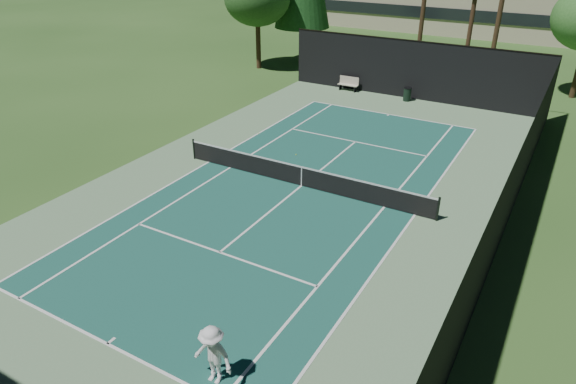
# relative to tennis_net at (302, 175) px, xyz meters

# --- Properties ---
(ground) EXTENTS (160.00, 160.00, 0.00)m
(ground) POSITION_rel_tennis_net_xyz_m (0.00, 0.00, -0.56)
(ground) COLOR #2F5720
(ground) RESTS_ON ground
(apron_slab) EXTENTS (18.00, 32.00, 0.01)m
(apron_slab) POSITION_rel_tennis_net_xyz_m (0.00, 0.00, -0.55)
(apron_slab) COLOR #678E63
(apron_slab) RESTS_ON ground
(court_surface) EXTENTS (10.97, 23.77, 0.01)m
(court_surface) POSITION_rel_tennis_net_xyz_m (0.00, 0.00, -0.55)
(court_surface) COLOR #1A5549
(court_surface) RESTS_ON ground
(court_lines) EXTENTS (11.07, 23.87, 0.01)m
(court_lines) POSITION_rel_tennis_net_xyz_m (0.00, 0.00, -0.54)
(court_lines) COLOR white
(court_lines) RESTS_ON ground
(tennis_net) EXTENTS (12.90, 0.10, 1.10)m
(tennis_net) POSITION_rel_tennis_net_xyz_m (0.00, 0.00, 0.00)
(tennis_net) COLOR black
(tennis_net) RESTS_ON ground
(fence) EXTENTS (18.04, 32.05, 4.03)m
(fence) POSITION_rel_tennis_net_xyz_m (0.00, 0.06, 1.45)
(fence) COLOR black
(fence) RESTS_ON ground
(player) EXTENTS (1.18, 0.68, 1.82)m
(player) POSITION_rel_tennis_net_xyz_m (3.55, -11.38, 0.35)
(player) COLOR white
(player) RESTS_ON ground
(tennis_ball_b) EXTENTS (0.07, 0.07, 0.07)m
(tennis_ball_b) POSITION_rel_tennis_net_xyz_m (-2.01, 3.07, -0.52)
(tennis_ball_b) COLOR #B4D530
(tennis_ball_b) RESTS_ON ground
(tennis_ball_c) EXTENTS (0.07, 0.07, 0.07)m
(tennis_ball_c) POSITION_rel_tennis_net_xyz_m (2.43, 1.90, -0.52)
(tennis_ball_c) COLOR #B2CF2F
(tennis_ball_c) RESTS_ON ground
(tennis_ball_d) EXTENTS (0.06, 0.06, 0.06)m
(tennis_ball_d) POSITION_rel_tennis_net_xyz_m (-5.46, 4.74, -0.53)
(tennis_ball_d) COLOR #B2D330
(tennis_ball_d) RESTS_ON ground
(park_bench) EXTENTS (1.50, 0.45, 1.02)m
(park_bench) POSITION_rel_tennis_net_xyz_m (-4.54, 15.60, -0.01)
(park_bench) COLOR beige
(park_bench) RESTS_ON ground
(trash_bin) EXTENTS (0.56, 0.56, 0.95)m
(trash_bin) POSITION_rel_tennis_net_xyz_m (0.04, 15.30, -0.08)
(trash_bin) COLOR black
(trash_bin) RESTS_ON ground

